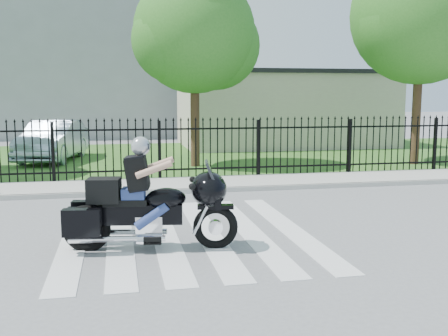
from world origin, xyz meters
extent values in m
plane|color=slate|center=(0.00, 0.00, 0.00)|extent=(120.00, 120.00, 0.00)
cube|color=#ADAAA3|center=(0.00, 5.00, 0.06)|extent=(40.00, 2.00, 0.12)
cube|color=#ADAAA3|center=(0.00, 4.00, 0.06)|extent=(40.00, 0.12, 0.12)
cube|color=#2E5C1F|center=(0.00, 12.00, 0.01)|extent=(40.00, 12.00, 0.02)
cube|color=black|center=(0.00, 6.00, 0.35)|extent=(26.00, 0.04, 0.05)
cube|color=black|center=(0.00, 6.00, 1.55)|extent=(26.00, 0.04, 0.05)
cylinder|color=#382316|center=(1.50, 9.00, 2.08)|extent=(0.32, 0.32, 4.16)
sphere|color=#2B6D1F|center=(1.50, 9.00, 4.68)|extent=(4.20, 4.20, 4.20)
cylinder|color=#382316|center=(9.50, 8.00, 2.40)|extent=(0.32, 0.32, 4.80)
sphere|color=#2B6D1F|center=(9.50, 8.00, 5.40)|extent=(5.00, 5.00, 5.00)
cube|color=beige|center=(7.00, 16.00, 1.75)|extent=(10.00, 6.00, 3.50)
cube|color=black|center=(7.00, 16.00, 3.60)|extent=(10.20, 6.20, 0.20)
cube|color=#94969C|center=(-3.00, 26.00, 6.00)|extent=(15.00, 10.00, 12.00)
torus|color=black|center=(0.37, -0.98, 0.36)|extent=(0.77, 0.25, 0.76)
torus|color=black|center=(-1.74, -0.65, 0.36)|extent=(0.82, 0.28, 0.80)
cube|color=black|center=(-0.87, -0.79, 0.60)|extent=(1.45, 0.47, 0.33)
ellipsoid|color=black|center=(-0.44, -0.85, 0.85)|extent=(0.74, 0.54, 0.36)
cube|color=black|center=(-1.09, -0.75, 0.81)|extent=(0.76, 0.45, 0.11)
cube|color=silver|center=(-0.71, -0.81, 0.42)|extent=(0.48, 0.39, 0.33)
ellipsoid|color=black|center=(0.26, -0.96, 1.01)|extent=(0.70, 0.87, 0.59)
cube|color=black|center=(-1.44, -0.70, 1.01)|extent=(0.58, 0.49, 0.39)
cube|color=navy|center=(-0.96, -0.77, 0.94)|extent=(0.42, 0.38, 0.20)
sphere|color=#B6B8BF|center=(-0.83, -0.79, 1.73)|extent=(0.32, 0.32, 0.32)
imported|color=#A1B8CA|center=(-3.65, 11.65, 0.79)|extent=(2.47, 4.91, 1.55)
camera|label=1|loc=(-1.19, -9.37, 2.57)|focal=42.00mm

